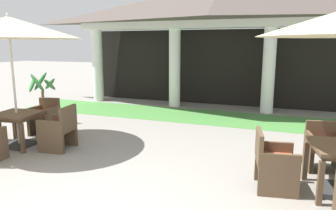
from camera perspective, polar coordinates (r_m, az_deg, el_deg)
The scene contains 9 objects.
background_pavilion at distance 10.47m, azimuth 9.64°, elevation 15.90°, with size 10.34×2.53×3.94m.
lawn_strip at distance 9.33m, azimuth 7.42°, elevation -2.16°, with size 12.14×1.92×0.01m, color #47843D.
patio_chair_near_foreground_west at distance 4.92m, azimuth 18.51°, elevation -9.84°, with size 0.66×0.69×0.87m.
patio_chair_near_foreground_north at distance 5.99m, azimuth 26.31°, elevation -6.86°, with size 0.63×0.60×0.80m.
patio_table_mid_left at distance 7.24m, azimuth -25.62°, elevation -2.10°, with size 0.95×0.95×0.71m.
patio_umbrella_mid_left at distance 7.09m, azimuth -26.83°, elevation 12.27°, with size 2.76×2.76×2.69m.
patio_chair_mid_left_north at distance 8.02m, azimuth -21.34°, elevation -2.04°, with size 0.62×0.63×0.83m.
patio_chair_mid_left_east at distance 6.74m, azimuth -19.04°, elevation -4.19°, with size 0.64×0.66×0.90m.
potted_palm_left_edge at distance 8.98m, azimuth -21.51°, elevation -0.72°, with size 0.71×0.72×1.39m.
Camera 1 is at (2.05, -2.30, 2.09)m, focal length 33.75 mm.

